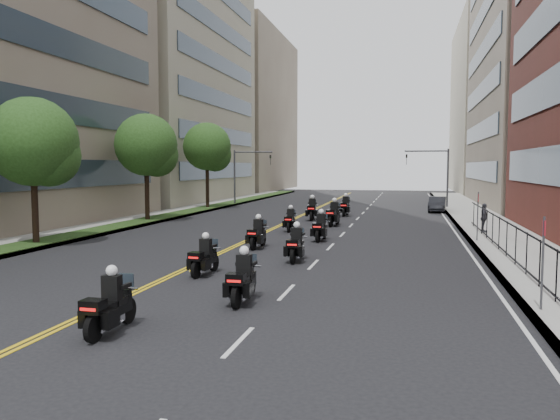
{
  "coord_description": "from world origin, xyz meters",
  "views": [
    {
      "loc": [
        6.87,
        -11.55,
        3.98
      ],
      "look_at": [
        0.73,
        14.61,
        1.81
      ],
      "focal_mm": 35.0,
      "sensor_mm": 36.0,
      "label": 1
    }
  ],
  "objects_px": {
    "motorcycle_9": "(345,207)",
    "parked_sedan": "(437,204)",
    "motorcycle_4": "(258,235)",
    "pedestrian_c": "(484,218)",
    "motorcycle_3": "(296,246)",
    "motorcycle_6": "(290,221)",
    "motorcycle_2": "(204,258)",
    "motorcycle_8": "(312,210)",
    "motorcycle_0": "(110,307)",
    "motorcycle_5": "(321,228)",
    "motorcycle_1": "(243,281)",
    "motorcycle_7": "(334,215)"
  },
  "relations": [
    {
      "from": "motorcycle_0",
      "to": "motorcycle_2",
      "type": "height_order",
      "value": "motorcycle_0"
    },
    {
      "from": "motorcycle_5",
      "to": "motorcycle_9",
      "type": "relative_size",
      "value": 0.93
    },
    {
      "from": "pedestrian_c",
      "to": "motorcycle_7",
      "type": "bearing_deg",
      "value": 84.5
    },
    {
      "from": "motorcycle_4",
      "to": "pedestrian_c",
      "type": "height_order",
      "value": "pedestrian_c"
    },
    {
      "from": "motorcycle_5",
      "to": "motorcycle_7",
      "type": "bearing_deg",
      "value": 95.01
    },
    {
      "from": "motorcycle_5",
      "to": "motorcycle_6",
      "type": "height_order",
      "value": "motorcycle_5"
    },
    {
      "from": "motorcycle_0",
      "to": "motorcycle_9",
      "type": "relative_size",
      "value": 0.89
    },
    {
      "from": "motorcycle_4",
      "to": "pedestrian_c",
      "type": "distance_m",
      "value": 13.94
    },
    {
      "from": "motorcycle_5",
      "to": "motorcycle_9",
      "type": "xyz_separation_m",
      "value": [
        -0.34,
        14.86,
        0.05
      ]
    },
    {
      "from": "pedestrian_c",
      "to": "motorcycle_8",
      "type": "bearing_deg",
      "value": 71.93
    },
    {
      "from": "motorcycle_2",
      "to": "motorcycle_9",
      "type": "height_order",
      "value": "motorcycle_9"
    },
    {
      "from": "motorcycle_3",
      "to": "motorcycle_4",
      "type": "bearing_deg",
      "value": 128.12
    },
    {
      "from": "motorcycle_1",
      "to": "motorcycle_4",
      "type": "distance_m",
      "value": 10.57
    },
    {
      "from": "motorcycle_9",
      "to": "pedestrian_c",
      "type": "xyz_separation_m",
      "value": [
        9.16,
        -10.14,
        0.27
      ]
    },
    {
      "from": "motorcycle_2",
      "to": "motorcycle_4",
      "type": "distance_m",
      "value": 6.73
    },
    {
      "from": "motorcycle_7",
      "to": "parked_sedan",
      "type": "bearing_deg",
      "value": 67.86
    },
    {
      "from": "motorcycle_5",
      "to": "parked_sedan",
      "type": "relative_size",
      "value": 0.58
    },
    {
      "from": "motorcycle_9",
      "to": "parked_sedan",
      "type": "bearing_deg",
      "value": 40.31
    },
    {
      "from": "motorcycle_1",
      "to": "motorcycle_8",
      "type": "relative_size",
      "value": 0.89
    },
    {
      "from": "motorcycle_4",
      "to": "motorcycle_5",
      "type": "xyz_separation_m",
      "value": [
        2.56,
        3.33,
        0.02
      ]
    },
    {
      "from": "motorcycle_7",
      "to": "motorcycle_4",
      "type": "bearing_deg",
      "value": -95.11
    },
    {
      "from": "motorcycle_4",
      "to": "motorcycle_8",
      "type": "height_order",
      "value": "motorcycle_8"
    },
    {
      "from": "motorcycle_2",
      "to": "motorcycle_4",
      "type": "xyz_separation_m",
      "value": [
        0.15,
        6.73,
        0.04
      ]
    },
    {
      "from": "motorcycle_0",
      "to": "motorcycle_3",
      "type": "bearing_deg",
      "value": 77.48
    },
    {
      "from": "motorcycle_5",
      "to": "pedestrian_c",
      "type": "xyz_separation_m",
      "value": [
        8.82,
        4.72,
        0.32
      ]
    },
    {
      "from": "motorcycle_5",
      "to": "pedestrian_c",
      "type": "distance_m",
      "value": 10.01
    },
    {
      "from": "motorcycle_3",
      "to": "motorcycle_5",
      "type": "xyz_separation_m",
      "value": [
        0.01,
        6.46,
        0.01
      ]
    },
    {
      "from": "motorcycle_1",
      "to": "motorcycle_9",
      "type": "relative_size",
      "value": 0.9
    },
    {
      "from": "motorcycle_7",
      "to": "motorcycle_8",
      "type": "bearing_deg",
      "value": 127.35
    },
    {
      "from": "motorcycle_2",
      "to": "pedestrian_c",
      "type": "bearing_deg",
      "value": 56.94
    },
    {
      "from": "motorcycle_1",
      "to": "motorcycle_8",
      "type": "distance_m",
      "value": 24.7
    },
    {
      "from": "motorcycle_7",
      "to": "pedestrian_c",
      "type": "bearing_deg",
      "value": -9.82
    },
    {
      "from": "motorcycle_8",
      "to": "motorcycle_9",
      "type": "bearing_deg",
      "value": 57.2
    },
    {
      "from": "motorcycle_0",
      "to": "motorcycle_9",
      "type": "bearing_deg",
      "value": 86.24
    },
    {
      "from": "motorcycle_9",
      "to": "motorcycle_4",
      "type": "bearing_deg",
      "value": -94.73
    },
    {
      "from": "pedestrian_c",
      "to": "parked_sedan",
      "type": "bearing_deg",
      "value": 17.59
    },
    {
      "from": "motorcycle_3",
      "to": "motorcycle_5",
      "type": "distance_m",
      "value": 6.46
    },
    {
      "from": "motorcycle_5",
      "to": "motorcycle_3",
      "type": "bearing_deg",
      "value": -87.3
    },
    {
      "from": "motorcycle_1",
      "to": "motorcycle_4",
      "type": "xyz_separation_m",
      "value": [
        -2.43,
        10.29,
        0.0
      ]
    },
    {
      "from": "motorcycle_1",
      "to": "motorcycle_0",
      "type": "bearing_deg",
      "value": -123.41
    },
    {
      "from": "motorcycle_8",
      "to": "motorcycle_1",
      "type": "bearing_deg",
      "value": -90.08
    },
    {
      "from": "motorcycle_9",
      "to": "motorcycle_6",
      "type": "bearing_deg",
      "value": -98.72
    },
    {
      "from": "motorcycle_2",
      "to": "motorcycle_8",
      "type": "relative_size",
      "value": 0.84
    },
    {
      "from": "motorcycle_5",
      "to": "motorcycle_9",
      "type": "bearing_deg",
      "value": 94.15
    },
    {
      "from": "motorcycle_3",
      "to": "motorcycle_6",
      "type": "height_order",
      "value": "motorcycle_3"
    },
    {
      "from": "motorcycle_0",
      "to": "parked_sedan",
      "type": "height_order",
      "value": "motorcycle_0"
    },
    {
      "from": "motorcycle_1",
      "to": "motorcycle_2",
      "type": "relative_size",
      "value": 1.06
    },
    {
      "from": "motorcycle_9",
      "to": "parked_sedan",
      "type": "relative_size",
      "value": 0.62
    },
    {
      "from": "motorcycle_5",
      "to": "motorcycle_7",
      "type": "height_order",
      "value": "motorcycle_7"
    },
    {
      "from": "motorcycle_3",
      "to": "motorcycle_9",
      "type": "distance_m",
      "value": 21.33
    }
  ]
}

